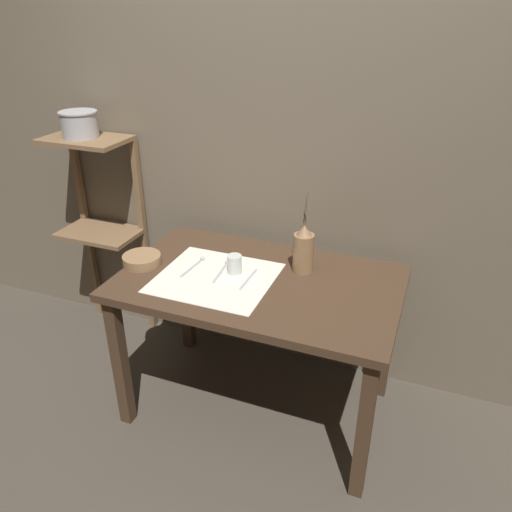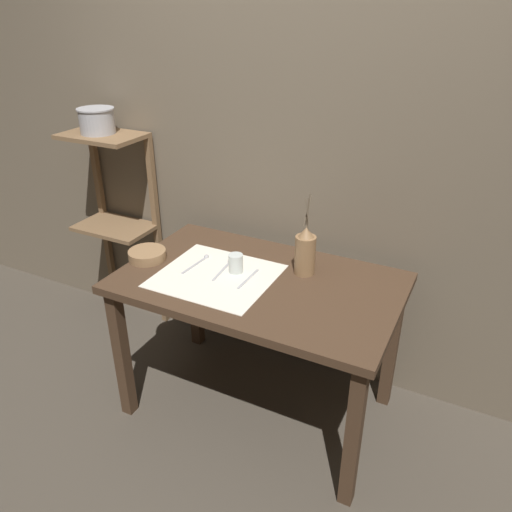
# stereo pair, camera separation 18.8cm
# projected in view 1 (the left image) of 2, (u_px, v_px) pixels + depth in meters

# --- Properties ---
(ground_plane) EXTENTS (12.00, 12.00, 0.00)m
(ground_plane) POSITION_uv_depth(u_px,v_px,m) (258.00, 405.00, 2.68)
(ground_plane) COLOR #473F35
(stone_wall_back) EXTENTS (7.00, 0.06, 2.40)m
(stone_wall_back) POSITION_uv_depth(u_px,v_px,m) (294.00, 162.00, 2.55)
(stone_wall_back) COLOR #6B5E4C
(stone_wall_back) RESTS_ON ground_plane
(wooden_table) EXTENTS (1.31, 0.79, 0.78)m
(wooden_table) POSITION_uv_depth(u_px,v_px,m) (259.00, 297.00, 2.37)
(wooden_table) COLOR #422D1E
(wooden_table) RESTS_ON ground_plane
(wooden_shelf_unit) EXTENTS (0.46, 0.30, 1.27)m
(wooden_shelf_unit) POSITION_uv_depth(u_px,v_px,m) (101.00, 204.00, 2.94)
(wooden_shelf_unit) COLOR brown
(wooden_shelf_unit) RESTS_ON ground_plane
(linen_cloth) EXTENTS (0.53, 0.49, 0.00)m
(linen_cloth) POSITION_uv_depth(u_px,v_px,m) (216.00, 278.00, 2.33)
(linen_cloth) COLOR silver
(linen_cloth) RESTS_ON wooden_table
(pitcher_with_flowers) EXTENTS (0.10, 0.10, 0.40)m
(pitcher_with_flowers) POSITION_uv_depth(u_px,v_px,m) (303.00, 250.00, 2.35)
(pitcher_with_flowers) COLOR olive
(pitcher_with_flowers) RESTS_ON wooden_table
(wooden_bowl) EXTENTS (0.19, 0.19, 0.05)m
(wooden_bowl) POSITION_uv_depth(u_px,v_px,m) (142.00, 260.00, 2.45)
(wooden_bowl) COLOR #8E6B47
(wooden_bowl) RESTS_ON wooden_table
(glass_tumbler_near) EXTENTS (0.07, 0.07, 0.09)m
(glass_tumbler_near) POSITION_uv_depth(u_px,v_px,m) (235.00, 264.00, 2.35)
(glass_tumbler_near) COLOR silver
(glass_tumbler_near) RESTS_ON wooden_table
(spoon_outer) EXTENTS (0.03, 0.21, 0.02)m
(spoon_outer) POSITION_uv_depth(u_px,v_px,m) (198.00, 262.00, 2.46)
(spoon_outer) COLOR #A8A8AD
(spoon_outer) RESTS_ON wooden_table
(spoon_inner) EXTENTS (0.04, 0.21, 0.02)m
(spoon_inner) POSITION_uv_depth(u_px,v_px,m) (224.00, 267.00, 2.42)
(spoon_inner) COLOR #A8A8AD
(spoon_inner) RESTS_ON wooden_table
(knife_center) EXTENTS (0.01, 0.20, 0.00)m
(knife_center) POSITION_uv_depth(u_px,v_px,m) (248.00, 279.00, 2.31)
(knife_center) COLOR #A8A8AD
(knife_center) RESTS_ON wooden_table
(metal_pot_large) EXTENTS (0.20, 0.20, 0.14)m
(metal_pot_large) POSITION_uv_depth(u_px,v_px,m) (79.00, 124.00, 2.69)
(metal_pot_large) COLOR #A8A8AD
(metal_pot_large) RESTS_ON wooden_shelf_unit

